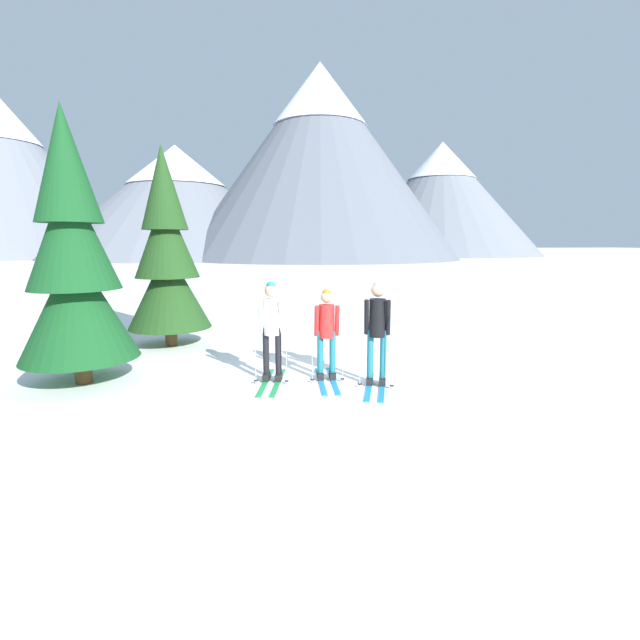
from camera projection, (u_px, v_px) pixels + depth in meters
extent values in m
plane|color=white|center=(320.00, 380.00, 8.19)|extent=(400.00, 400.00, 0.00)
cube|color=green|center=(278.00, 382.00, 8.04)|extent=(0.48, 1.60, 0.02)
cube|color=green|center=(266.00, 382.00, 8.05)|extent=(0.48, 1.60, 0.02)
cube|color=black|center=(279.00, 377.00, 8.13)|extent=(0.17, 0.28, 0.12)
cylinder|color=black|center=(278.00, 352.00, 8.05)|extent=(0.11, 0.11, 0.85)
cube|color=black|center=(267.00, 377.00, 8.14)|extent=(0.17, 0.28, 0.12)
cylinder|color=black|center=(266.00, 351.00, 8.06)|extent=(0.11, 0.11, 0.85)
cylinder|color=white|center=(272.00, 317.00, 7.95)|extent=(0.28, 0.28, 0.63)
sphere|color=tan|center=(271.00, 290.00, 7.87)|extent=(0.23, 0.23, 0.23)
sphere|color=#1E6B7A|center=(271.00, 286.00, 7.86)|extent=(0.17, 0.17, 0.17)
cylinder|color=white|center=(281.00, 317.00, 7.88)|extent=(0.13, 0.22, 0.60)
cylinder|color=white|center=(261.00, 316.00, 7.90)|extent=(0.13, 0.22, 0.60)
cylinder|color=#A5A5AD|center=(286.00, 349.00, 7.85)|extent=(0.02, 0.02, 1.27)
cylinder|color=black|center=(287.00, 381.00, 7.95)|extent=(0.07, 0.07, 0.01)
cylinder|color=#A5A5AD|center=(255.00, 349.00, 7.87)|extent=(0.02, 0.02, 1.27)
cylinder|color=black|center=(256.00, 381.00, 7.97)|extent=(0.07, 0.07, 0.01)
cube|color=maroon|center=(273.00, 314.00, 8.11)|extent=(0.29, 0.22, 0.36)
cube|color=#1E84D1|center=(333.00, 380.00, 8.14)|extent=(0.28, 1.63, 0.02)
cube|color=#1E84D1|center=(321.00, 381.00, 8.13)|extent=(0.28, 1.63, 0.02)
cube|color=black|center=(332.00, 375.00, 8.23)|extent=(0.14, 0.27, 0.12)
cylinder|color=#1E6B7A|center=(333.00, 352.00, 8.16)|extent=(0.11, 0.11, 0.78)
cube|color=black|center=(320.00, 375.00, 8.21)|extent=(0.14, 0.27, 0.12)
cylinder|color=#1E6B7A|center=(320.00, 352.00, 8.14)|extent=(0.11, 0.11, 0.78)
cylinder|color=red|center=(327.00, 321.00, 8.06)|extent=(0.28, 0.28, 0.58)
sphere|color=tan|center=(327.00, 297.00, 7.98)|extent=(0.21, 0.21, 0.21)
sphere|color=#B76019|center=(327.00, 293.00, 7.97)|extent=(0.16, 0.16, 0.16)
cylinder|color=red|center=(337.00, 321.00, 8.01)|extent=(0.10, 0.20, 0.56)
cylinder|color=red|center=(317.00, 321.00, 7.98)|extent=(0.10, 0.20, 0.56)
cylinder|color=#A5A5AD|center=(343.00, 350.00, 7.98)|extent=(0.02, 0.02, 1.17)
cylinder|color=black|center=(343.00, 379.00, 8.07)|extent=(0.07, 0.07, 0.01)
cylinder|color=#A5A5AD|center=(312.00, 351.00, 7.94)|extent=(0.02, 0.02, 1.17)
cylinder|color=black|center=(312.00, 380.00, 8.03)|extent=(0.07, 0.07, 0.01)
cube|color=#4C7238|center=(326.00, 318.00, 8.22)|extent=(0.28, 0.19, 0.36)
cube|color=#1E84D1|center=(382.00, 387.00, 7.80)|extent=(0.66, 1.56, 0.02)
cube|color=#1E84D1|center=(369.00, 386.00, 7.83)|extent=(0.66, 1.56, 0.02)
cube|color=black|center=(382.00, 381.00, 7.88)|extent=(0.20, 0.28, 0.12)
cylinder|color=#1E6B7A|center=(383.00, 354.00, 7.80)|extent=(0.11, 0.11, 0.86)
cube|color=black|center=(370.00, 380.00, 7.92)|extent=(0.20, 0.28, 0.12)
cylinder|color=#1E6B7A|center=(370.00, 354.00, 7.84)|extent=(0.11, 0.11, 0.86)
cylinder|color=black|center=(377.00, 318.00, 7.72)|extent=(0.28, 0.28, 0.65)
sphere|color=tan|center=(378.00, 290.00, 7.64)|extent=(0.23, 0.23, 0.23)
sphere|color=gray|center=(378.00, 286.00, 7.62)|extent=(0.18, 0.18, 0.18)
cylinder|color=black|center=(388.00, 318.00, 7.63)|extent=(0.15, 0.22, 0.61)
cylinder|color=black|center=(367.00, 317.00, 7.68)|extent=(0.15, 0.22, 0.61)
cylinder|color=#A5A5AD|center=(393.00, 352.00, 7.59)|extent=(0.02, 0.02, 1.29)
cylinder|color=black|center=(392.00, 386.00, 7.69)|extent=(0.07, 0.07, 0.01)
cylinder|color=#A5A5AD|center=(360.00, 351.00, 7.67)|extent=(0.02, 0.02, 1.29)
cylinder|color=black|center=(360.00, 384.00, 7.77)|extent=(0.07, 0.07, 0.01)
cube|color=black|center=(378.00, 314.00, 7.88)|extent=(0.30, 0.24, 0.36)
cylinder|color=#51381E|center=(171.00, 327.00, 10.87)|extent=(0.28, 0.28, 0.90)
cone|color=#1E4219|center=(169.00, 288.00, 10.71)|extent=(1.92, 1.92, 1.89)
cone|color=#1E4219|center=(166.00, 236.00, 10.52)|extent=(1.46, 1.46, 1.89)
cone|color=#1E4219|center=(163.00, 187.00, 10.33)|extent=(1.05, 1.05, 1.89)
cylinder|color=#51381E|center=(82.00, 358.00, 7.96)|extent=(0.28, 0.28, 0.91)
cone|color=#14471E|center=(77.00, 304.00, 7.80)|extent=(1.94, 1.94, 1.91)
cone|color=#14471E|center=(71.00, 232.00, 7.60)|extent=(1.48, 1.48, 1.91)
cone|color=#14471E|center=(65.00, 163.00, 7.41)|extent=(1.06, 1.06, 1.91)
cylinder|color=#51381E|center=(72.00, 329.00, 11.17)|extent=(0.23, 0.23, 0.73)
cone|color=#195628|center=(69.00, 298.00, 11.04)|extent=(1.55, 1.55, 1.53)
cone|color=#195628|center=(66.00, 257.00, 10.88)|extent=(1.19, 1.19, 1.53)
cone|color=#195628|center=(62.00, 219.00, 10.73)|extent=(0.85, 0.85, 1.53)
cone|color=slate|center=(0.00, 175.00, 76.72)|extent=(41.08, 41.08, 27.63)
cone|color=slate|center=(177.00, 202.00, 73.67)|extent=(41.74, 41.74, 17.80)
cone|color=white|center=(176.00, 166.00, 72.71)|extent=(15.75, 15.75, 6.40)
cone|color=slate|center=(320.00, 163.00, 69.10)|extent=(42.39, 42.39, 28.68)
cone|color=white|center=(320.00, 95.00, 67.47)|extent=(14.12, 14.12, 9.10)
cone|color=slate|center=(440.00, 200.00, 89.29)|extent=(38.56, 38.56, 21.63)
cone|color=white|center=(442.00, 161.00, 88.06)|extent=(13.08, 13.08, 6.99)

